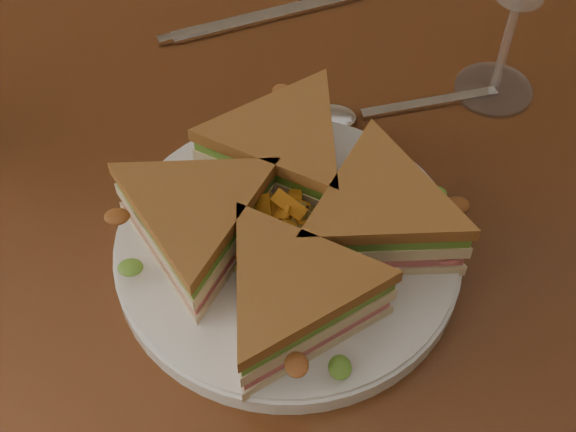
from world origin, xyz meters
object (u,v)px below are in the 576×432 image
at_px(table, 265,251).
at_px(sandwich_wedges, 288,220).
at_px(knife, 254,19).
at_px(plate, 288,248).
at_px(spoon, 354,115).

distance_m(table, sandwich_wedges, 0.16).
height_order(table, knife, knife).
distance_m(table, knife, 0.24).
xyz_separation_m(plate, sandwich_wedges, (0.00, 0.00, 0.04)).
bearing_deg(sandwich_wedges, plate, 0.00).
distance_m(table, spoon, 0.15).
xyz_separation_m(table, plate, (0.02, -0.07, 0.11)).
bearing_deg(spoon, knife, 111.08).
distance_m(plate, knife, 0.29).
distance_m(plate, spoon, 0.16).
height_order(spoon, knife, spoon).
relative_size(spoon, knife, 0.87).
height_order(table, plate, plate).
bearing_deg(plate, table, 103.10).
relative_size(plate, spoon, 1.49).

